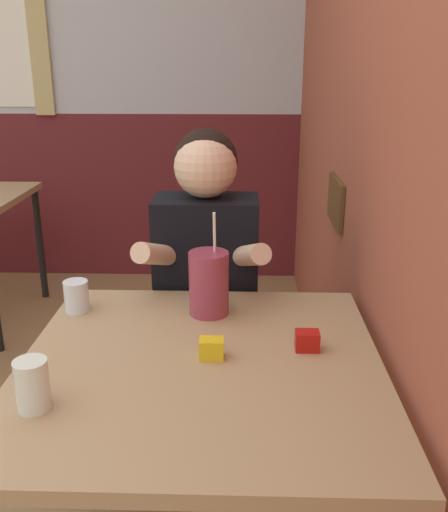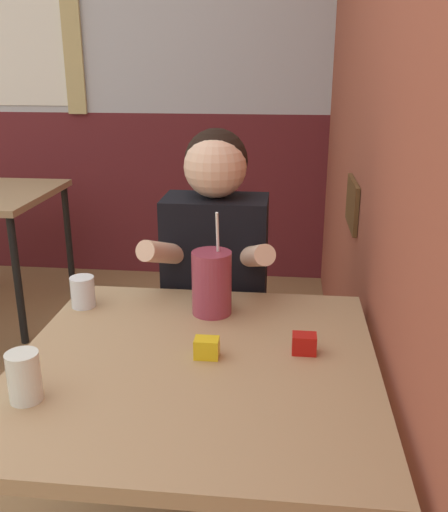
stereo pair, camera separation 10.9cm
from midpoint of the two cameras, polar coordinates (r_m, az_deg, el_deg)
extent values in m
cube|color=#9E4C38|center=(2.36, 10.77, 16.85)|extent=(0.06, 4.80, 2.70)
cube|color=brown|center=(2.23, 9.74, 5.37)|extent=(0.02, 0.29, 0.18)
cube|color=maroon|center=(4.03, -15.05, 5.78)|extent=(5.96, 0.06, 1.10)
cube|color=tan|center=(3.94, -18.87, 19.85)|extent=(0.12, 0.02, 0.91)
cube|color=tan|center=(1.42, -4.55, -11.17)|extent=(0.88, 0.89, 0.04)
cylinder|color=black|center=(2.02, -14.66, -13.86)|extent=(0.04, 0.04, 0.70)
cylinder|color=black|center=(1.96, 9.17, -14.54)|extent=(0.04, 0.04, 0.70)
cylinder|color=black|center=(3.72, -18.72, 1.10)|extent=(0.04, 0.04, 0.70)
cube|color=black|center=(2.15, -3.12, -14.47)|extent=(0.31, 0.20, 0.48)
cube|color=black|center=(1.92, -3.38, -1.84)|extent=(0.34, 0.20, 0.53)
sphere|color=black|center=(1.85, -3.54, 9.49)|extent=(0.20, 0.20, 0.20)
sphere|color=beige|center=(1.82, -3.61, 8.90)|extent=(0.20, 0.20, 0.20)
cylinder|color=beige|center=(1.77, -8.25, 0.12)|extent=(0.14, 0.27, 0.15)
cylinder|color=beige|center=(1.74, 0.60, 0.03)|extent=(0.14, 0.27, 0.15)
cylinder|color=#99384C|center=(1.62, -3.46, -2.77)|extent=(0.11, 0.11, 0.18)
cylinder|color=white|center=(1.57, -2.94, 2.05)|extent=(0.01, 0.04, 0.14)
cylinder|color=silver|center=(1.72, -16.32, -3.91)|extent=(0.07, 0.07, 0.09)
cylinder|color=silver|center=(1.29, -20.99, -11.99)|extent=(0.07, 0.07, 0.11)
cube|color=#B7140F|center=(1.45, 6.18, -8.46)|extent=(0.06, 0.04, 0.05)
cube|color=yellow|center=(1.41, -3.49, -9.25)|extent=(0.06, 0.04, 0.05)
camera|label=1|loc=(0.05, -92.11, -0.72)|focal=40.00mm
camera|label=2|loc=(0.05, 87.89, 0.72)|focal=40.00mm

